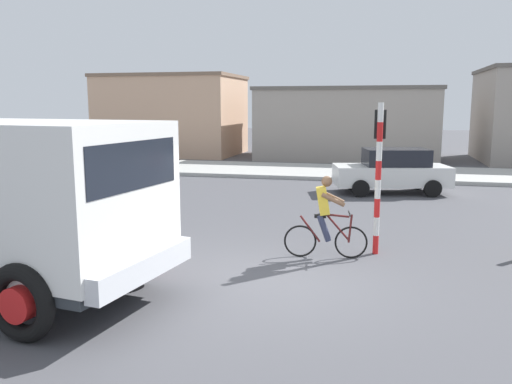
# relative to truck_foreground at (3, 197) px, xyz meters

# --- Properties ---
(ground_plane) EXTENTS (120.00, 120.00, 0.00)m
(ground_plane) POSITION_rel_truck_foreground_xyz_m (4.28, 1.67, -1.67)
(ground_plane) COLOR #4C4C51
(sidewalk_far) EXTENTS (80.00, 5.00, 0.16)m
(sidewalk_far) POSITION_rel_truck_foreground_xyz_m (4.28, 17.08, -1.59)
(sidewalk_far) COLOR #ADADA8
(sidewalk_far) RESTS_ON ground
(truck_foreground) EXTENTS (5.72, 3.40, 2.90)m
(truck_foreground) POSITION_rel_truck_foreground_xyz_m (0.00, 0.00, 0.00)
(truck_foreground) COLOR white
(truck_foreground) RESTS_ON ground
(cyclist) EXTENTS (1.72, 0.53, 1.72)m
(cyclist) POSITION_rel_truck_foreground_xyz_m (4.89, 3.41, -0.80)
(cyclist) COLOR black
(cyclist) RESTS_ON ground
(traffic_light_pole) EXTENTS (0.24, 0.43, 3.20)m
(traffic_light_pole) POSITION_rel_truck_foreground_xyz_m (5.92, 4.04, 0.40)
(traffic_light_pole) COLOR red
(traffic_light_pole) RESTS_ON ground
(car_red_near) EXTENTS (4.28, 2.57, 1.60)m
(car_red_near) POSITION_rel_truck_foreground_xyz_m (6.37, 12.08, -0.85)
(car_red_near) COLOR white
(car_red_near) RESTS_ON ground
(building_corner_left) EXTENTS (8.44, 6.26, 4.97)m
(building_corner_left) POSITION_rel_truck_foreground_xyz_m (-7.06, 24.43, 0.82)
(building_corner_left) COLOR tan
(building_corner_left) RESTS_ON ground
(building_mid_block) EXTENTS (10.21, 6.89, 4.12)m
(building_mid_block) POSITION_rel_truck_foreground_xyz_m (3.94, 24.53, 0.40)
(building_mid_block) COLOR #9E9389
(building_mid_block) RESTS_ON ground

